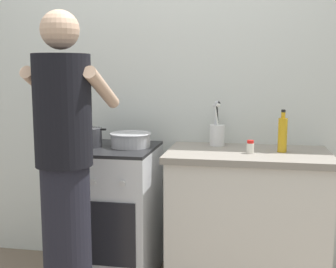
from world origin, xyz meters
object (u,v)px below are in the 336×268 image
(stove_range, at_px, (110,213))
(person, at_px, (65,172))
(spice_bottle, at_px, (250,147))
(utensil_crock, at_px, (217,132))
(oil_bottle, at_px, (283,134))
(mixing_bowl, at_px, (131,139))
(pot, at_px, (88,137))

(stove_range, distance_m, person, 0.71)
(stove_range, distance_m, spice_bottle, 1.04)
(utensil_crock, xyz_separation_m, oil_bottle, (0.41, -0.16, 0.02))
(mixing_bowl, xyz_separation_m, oil_bottle, (0.96, -0.01, 0.06))
(utensil_crock, height_order, spice_bottle, utensil_crock)
(utensil_crock, distance_m, oil_bottle, 0.44)
(person, bearing_deg, pot, 98.81)
(pot, distance_m, mixing_bowl, 0.28)
(stove_range, xyz_separation_m, pot, (-0.14, -0.01, 0.51))
(pot, height_order, spice_bottle, pot)
(mixing_bowl, bearing_deg, utensil_crock, 15.67)
(pot, relative_size, oil_bottle, 0.96)
(stove_range, bearing_deg, pot, -173.99)
(oil_bottle, bearing_deg, pot, -178.34)
(oil_bottle, relative_size, person, 0.15)
(mixing_bowl, bearing_deg, oil_bottle, -0.33)
(spice_bottle, xyz_separation_m, oil_bottle, (0.19, 0.08, 0.07))
(spice_bottle, relative_size, oil_bottle, 0.31)
(spice_bottle, bearing_deg, utensil_crock, 132.00)
(oil_bottle, distance_m, person, 1.31)
(mixing_bowl, distance_m, spice_bottle, 0.78)
(pot, distance_m, spice_bottle, 1.05)
(stove_range, relative_size, spice_bottle, 11.24)
(mixing_bowl, height_order, spice_bottle, mixing_bowl)
(stove_range, distance_m, mixing_bowl, 0.52)
(stove_range, height_order, utensil_crock, utensil_crock)
(spice_bottle, xyz_separation_m, person, (-0.96, -0.52, -0.08))
(utensil_crock, distance_m, spice_bottle, 0.33)
(pot, height_order, oil_bottle, oil_bottle)
(stove_range, distance_m, oil_bottle, 1.24)
(stove_range, bearing_deg, person, -95.16)
(mixing_bowl, distance_m, oil_bottle, 0.97)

